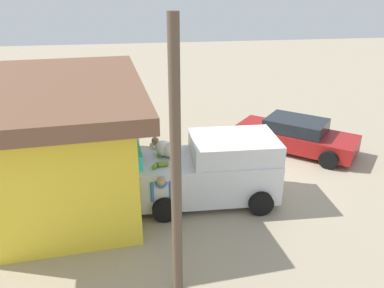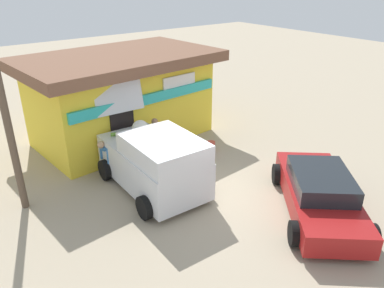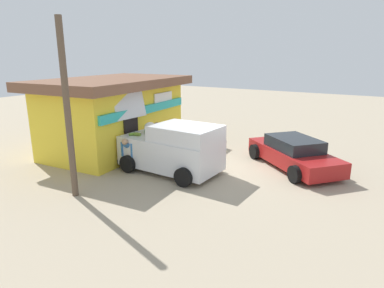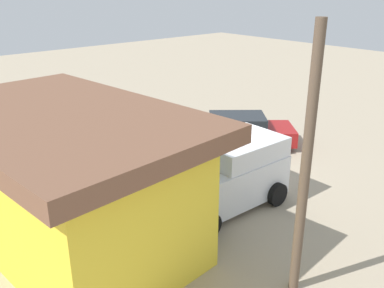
# 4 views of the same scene
# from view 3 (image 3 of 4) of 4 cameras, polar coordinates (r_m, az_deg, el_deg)

# --- Properties ---
(ground_plane) EXTENTS (60.00, 60.00, 0.00)m
(ground_plane) POSITION_cam_3_polar(r_m,az_deg,el_deg) (13.27, 4.24, -4.31)
(ground_plane) COLOR tan
(storefront_bar) EXTENTS (7.58, 5.00, 3.36)m
(storefront_bar) POSITION_cam_3_polar(r_m,az_deg,el_deg) (15.93, -13.14, 5.13)
(storefront_bar) COLOR yellow
(storefront_bar) RESTS_ON ground_plane
(delivery_van) EXTENTS (2.34, 4.15, 2.92)m
(delivery_van) POSITION_cam_3_polar(r_m,az_deg,el_deg) (12.68, -3.28, -0.69)
(delivery_van) COLOR silver
(delivery_van) RESTS_ON ground_plane
(parked_sedan) EXTENTS (4.15, 4.43, 1.22)m
(parked_sedan) POSITION_cam_3_polar(r_m,az_deg,el_deg) (13.88, 16.98, -1.54)
(parked_sedan) COLOR maroon
(parked_sedan) RESTS_ON ground_plane
(vendor_standing) EXTENTS (0.56, 0.41, 1.62)m
(vendor_standing) POSITION_cam_3_polar(r_m,az_deg,el_deg) (14.36, -6.00, 1.06)
(vendor_standing) COLOR #4C4C51
(vendor_standing) RESTS_ON ground_plane
(customer_bending) EXTENTS (0.80, 0.57, 1.32)m
(customer_bending) POSITION_cam_3_polar(r_m,az_deg,el_deg) (13.17, -10.33, -0.88)
(customer_bending) COLOR navy
(customer_bending) RESTS_ON ground_plane
(unloaded_banana_pile) EXTENTS (0.81, 0.72, 0.41)m
(unloaded_banana_pile) POSITION_cam_3_polar(r_m,az_deg,el_deg) (14.78, -12.51, -1.84)
(unloaded_banana_pile) COLOR silver
(unloaded_banana_pile) RESTS_ON ground_plane
(paint_bucket) EXTENTS (0.33, 0.33, 0.40)m
(paint_bucket) POSITION_cam_3_polar(r_m,az_deg,el_deg) (15.84, 0.22, -0.27)
(paint_bucket) COLOR #BF3F33
(paint_bucket) RESTS_ON ground_plane
(utility_pole) EXTENTS (0.20, 0.20, 5.48)m
(utility_pole) POSITION_cam_3_polar(r_m,az_deg,el_deg) (10.76, -20.58, 5.27)
(utility_pole) COLOR brown
(utility_pole) RESTS_ON ground_plane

